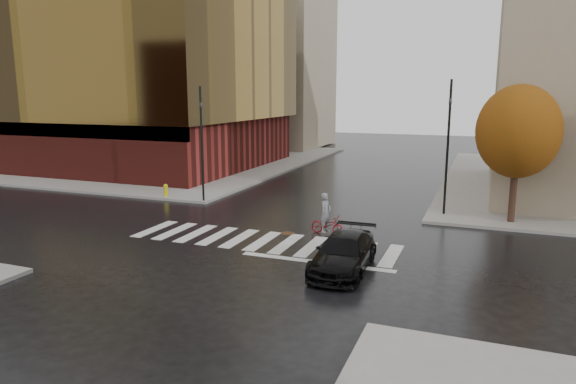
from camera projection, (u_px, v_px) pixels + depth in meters
name	position (u px, v px, depth m)	size (l,w,h in m)	color
ground	(258.00, 244.00, 21.51)	(120.00, 120.00, 0.00)	black
sidewalk_nw	(147.00, 159.00, 48.17)	(30.00, 30.00, 0.15)	gray
crosswalk	(263.00, 241.00, 21.97)	(12.00, 3.00, 0.01)	silver
office_glass	(111.00, 68.00, 44.20)	(27.00, 19.00, 16.00)	maroon
building_nw_far	(264.00, 58.00, 59.10)	(14.00, 12.00, 20.00)	tan
tree_ne_a	(518.00, 132.00, 23.87)	(3.80, 3.80, 6.50)	#301F15
sedan	(344.00, 253.00, 18.25)	(1.82, 4.47, 1.30)	black
cyclist	(327.00, 220.00, 22.88)	(1.75, 0.95, 1.89)	maroon
traffic_light_nw	(202.00, 138.00, 28.80)	(0.18, 0.15, 6.44)	black
traffic_light_ne	(448.00, 140.00, 25.55)	(0.17, 0.20, 6.75)	black
fire_hydrant	(166.00, 190.00, 30.55)	(0.27, 0.27, 0.76)	gold
manhole	(288.00, 233.00, 23.14)	(0.62, 0.62, 0.01)	#51331D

